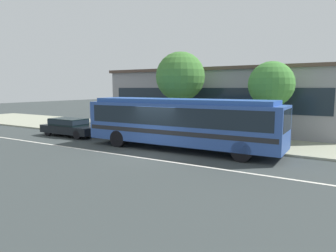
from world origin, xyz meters
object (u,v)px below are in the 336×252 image
at_px(pedestrian_waiting_near_sign, 249,127).
at_px(street_tree_mid_block, 271,85).
at_px(sedan_behind_bus, 70,126).
at_px(bus_stop_sign, 254,119).
at_px(street_tree_near_stop, 180,77).
at_px(transit_bus, 181,120).

xyz_separation_m(pedestrian_waiting_near_sign, street_tree_mid_block, (1.04, 0.75, 2.57)).
height_order(sedan_behind_bus, street_tree_mid_block, street_tree_mid_block).
bearing_deg(bus_stop_sign, sedan_behind_bus, -172.08).
xyz_separation_m(sedan_behind_bus, pedestrian_waiting_near_sign, (12.26, 3.19, 0.41)).
relative_size(pedestrian_waiting_near_sign, street_tree_near_stop, 0.30).
relative_size(street_tree_near_stop, street_tree_mid_block, 1.18).
xyz_separation_m(transit_bus, sedan_behind_bus, (-9.38, 0.21, -0.96)).
bearing_deg(transit_bus, sedan_behind_bus, 178.70).
relative_size(sedan_behind_bus, street_tree_mid_block, 0.93).
height_order(transit_bus, street_tree_mid_block, street_tree_mid_block).
height_order(sedan_behind_bus, pedestrian_waiting_near_sign, pedestrian_waiting_near_sign).
height_order(bus_stop_sign, street_tree_near_stop, street_tree_near_stop).
bearing_deg(pedestrian_waiting_near_sign, bus_stop_sign, -65.19).
xyz_separation_m(bus_stop_sign, street_tree_near_stop, (-5.68, 1.77, 2.47)).
bearing_deg(street_tree_mid_block, street_tree_near_stop, -176.50).
relative_size(transit_bus, street_tree_near_stop, 1.95).
relative_size(transit_bus, bus_stop_sign, 4.38).
distance_m(sedan_behind_bus, street_tree_near_stop, 8.80).
bearing_deg(transit_bus, street_tree_mid_block, 46.54).
bearing_deg(street_tree_mid_block, pedestrian_waiting_near_sign, -144.35).
xyz_separation_m(sedan_behind_bus, bus_stop_sign, (12.91, 1.79, 1.06)).
relative_size(transit_bus, pedestrian_waiting_near_sign, 6.59).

